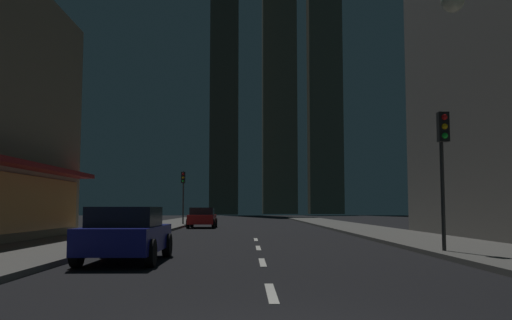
# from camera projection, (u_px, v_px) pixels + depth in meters

# --- Properties ---
(ground_plane) EXTENTS (78.00, 136.00, 0.10)m
(ground_plane) POSITION_uv_depth(u_px,v_px,m) (253.00, 229.00, 37.94)
(ground_plane) COLOR black
(sidewalk_right) EXTENTS (4.00, 76.00, 0.15)m
(sidewalk_right) POSITION_uv_depth(u_px,v_px,m) (354.00, 228.00, 38.07)
(sidewalk_right) COLOR #605E59
(sidewalk_right) RESTS_ON ground
(sidewalk_left) EXTENTS (4.00, 76.00, 0.15)m
(sidewalk_left) POSITION_uv_depth(u_px,v_px,m) (150.00, 228.00, 37.84)
(sidewalk_left) COLOR #605E59
(sidewalk_left) RESTS_ON ground
(lane_marking_center) EXTENTS (0.16, 23.00, 0.01)m
(lane_marking_center) POSITION_uv_depth(u_px,v_px,m) (262.00, 262.00, 14.44)
(lane_marking_center) COLOR silver
(lane_marking_center) RESTS_ON ground
(skyscraper_distant_tall) EXTENTS (6.14, 5.01, 79.43)m
(skyscraper_distant_tall) POSITION_uv_depth(u_px,v_px,m) (225.00, 36.00, 123.61)
(skyscraper_distant_tall) COLOR #494536
(skyscraper_distant_tall) RESTS_ON ground
(skyscraper_distant_mid) EXTENTS (8.21, 8.56, 55.63)m
(skyscraper_distant_mid) POSITION_uv_depth(u_px,v_px,m) (279.00, 101.00, 136.87)
(skyscraper_distant_mid) COLOR #5F5A47
(skyscraper_distant_mid) RESTS_ON ground
(skyscraper_distant_short) EXTENTS (7.94, 5.95, 68.41)m
(skyscraper_distant_short) POSITION_uv_depth(u_px,v_px,m) (324.00, 72.00, 134.12)
(skyscraper_distant_short) COLOR #5D5846
(skyscraper_distant_short) RESTS_ON ground
(car_parked_near) EXTENTS (1.98, 4.24, 1.45)m
(car_parked_near) POSITION_uv_depth(u_px,v_px,m) (126.00, 234.00, 14.66)
(car_parked_near) COLOR navy
(car_parked_near) RESTS_ON ground
(car_parked_far) EXTENTS (1.98, 4.24, 1.45)m
(car_parked_far) POSITION_uv_depth(u_px,v_px,m) (202.00, 217.00, 39.78)
(car_parked_far) COLOR #B21919
(car_parked_far) RESTS_ON ground
(fire_hydrant_far_left) EXTENTS (0.42, 0.30, 0.65)m
(fire_hydrant_far_left) POSITION_uv_depth(u_px,v_px,m) (113.00, 232.00, 22.72)
(fire_hydrant_far_left) COLOR red
(fire_hydrant_far_left) RESTS_ON sidewalk_left
(traffic_light_near_right) EXTENTS (0.32, 0.48, 4.20)m
(traffic_light_near_right) POSITION_uv_depth(u_px,v_px,m) (443.00, 149.00, 16.69)
(traffic_light_near_right) COLOR #2D2D2D
(traffic_light_near_right) RESTS_ON sidewalk_right
(traffic_light_far_left) EXTENTS (0.32, 0.48, 4.20)m
(traffic_light_far_left) POSITION_uv_depth(u_px,v_px,m) (183.00, 186.00, 44.37)
(traffic_light_far_left) COLOR #2D2D2D
(traffic_light_far_left) RESTS_ON sidewalk_left
(street_lamp_right) EXTENTS (1.96, 0.56, 6.58)m
(street_lamp_right) POSITION_uv_depth(u_px,v_px,m) (486.00, 57.00, 13.40)
(street_lamp_right) COLOR #38383D
(street_lamp_right) RESTS_ON sidewalk_right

